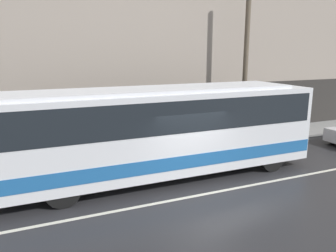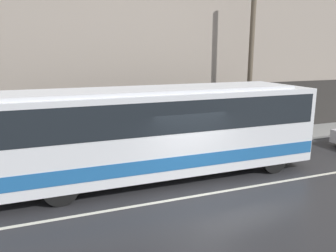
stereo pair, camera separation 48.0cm
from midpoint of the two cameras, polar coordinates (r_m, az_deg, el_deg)
The scene contains 6 objects.
ground_plane at distance 10.64m, azimuth 6.76°, elevation -11.94°, with size 60.00×60.00×0.00m, color #262628.
sidewalk at distance 15.12m, azimuth -2.37°, elevation -4.03°, with size 60.00×2.42×0.14m.
building_facade at distance 15.90m, azimuth -4.24°, elevation 19.89°, with size 60.00×0.35×13.26m.
lane_stripe at distance 10.64m, azimuth 6.76°, elevation -11.92°, with size 54.00×0.14×0.01m.
transit_bus at distance 11.46m, azimuth -0.54°, elevation -0.38°, with size 11.62×2.49×3.23m.
utility_pole_near at distance 16.48m, azimuth 15.03°, elevation 10.85°, with size 0.24×0.24×7.74m.
Camera 2 is at (-4.33, -8.63, 4.42)m, focal length 35.00 mm.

